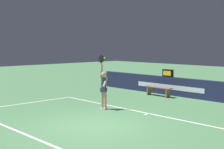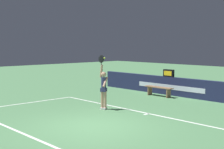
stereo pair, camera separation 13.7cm
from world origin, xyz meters
The scene contains 7 objects.
ground_plane centered at (0.00, 0.00, 0.00)m, with size 60.00×60.00×0.00m, color #4D8152.
court_lines centered at (0.00, 0.33, 0.00)m, with size 11.13×5.23×0.00m.
back_wall centered at (-0.01, 7.37, 0.50)m, with size 14.71×0.24×1.00m.
speed_display centered at (-2.43, 7.37, 1.21)m, with size 0.66×0.17×0.41m.
tennis_player centered at (-1.92, 2.12, 0.97)m, with size 0.50×0.40×2.37m.
tennis_ball centered at (-1.63, 1.92, 2.23)m, with size 0.07×0.07×0.07m.
courtside_bench_far centered at (-2.47, 6.58, 0.40)m, with size 1.69×0.36×0.51m.
Camera 2 is at (8.35, -6.91, 2.82)m, focal length 51.39 mm.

